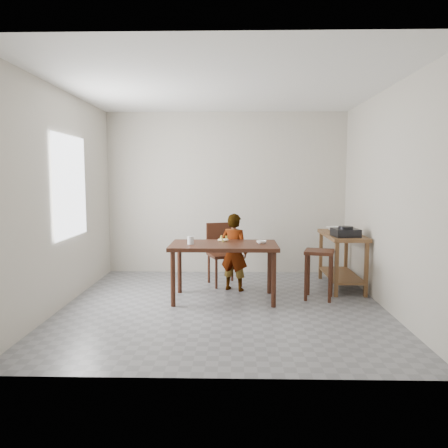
{
  "coord_description": "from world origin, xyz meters",
  "views": [
    {
      "loc": [
        0.14,
        -5.37,
        1.61
      ],
      "look_at": [
        0.0,
        0.4,
        1.0
      ],
      "focal_mm": 35.0,
      "sensor_mm": 36.0,
      "label": 1
    }
  ],
  "objects_px": {
    "stool": "(319,275)",
    "child": "(234,252)",
    "dining_chair": "(225,254)",
    "prep_counter": "(342,260)",
    "dining_table": "(224,272)"
  },
  "relations": [
    {
      "from": "dining_table",
      "to": "dining_chair",
      "type": "relative_size",
      "value": 1.51
    },
    {
      "from": "dining_chair",
      "to": "prep_counter",
      "type": "bearing_deg",
      "value": -23.54
    },
    {
      "from": "dining_table",
      "to": "prep_counter",
      "type": "distance_m",
      "value": 1.86
    },
    {
      "from": "dining_table",
      "to": "prep_counter",
      "type": "relative_size",
      "value": 1.17
    },
    {
      "from": "dining_table",
      "to": "stool",
      "type": "height_order",
      "value": "dining_table"
    },
    {
      "from": "prep_counter",
      "to": "stool",
      "type": "relative_size",
      "value": 1.83
    },
    {
      "from": "stool",
      "to": "prep_counter",
      "type": "bearing_deg",
      "value": 54.35
    },
    {
      "from": "dining_table",
      "to": "stool",
      "type": "bearing_deg",
      "value": 3.07
    },
    {
      "from": "prep_counter",
      "to": "dining_chair",
      "type": "bearing_deg",
      "value": 176.32
    },
    {
      "from": "child",
      "to": "dining_chair",
      "type": "relative_size",
      "value": 1.2
    },
    {
      "from": "dining_table",
      "to": "prep_counter",
      "type": "height_order",
      "value": "prep_counter"
    },
    {
      "from": "prep_counter",
      "to": "child",
      "type": "distance_m",
      "value": 1.61
    },
    {
      "from": "prep_counter",
      "to": "dining_chair",
      "type": "xyz_separation_m",
      "value": [
        -1.73,
        0.11,
        0.06
      ]
    },
    {
      "from": "child",
      "to": "dining_chair",
      "type": "distance_m",
      "value": 0.37
    },
    {
      "from": "stool",
      "to": "child",
      "type": "bearing_deg",
      "value": 159.77
    }
  ]
}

